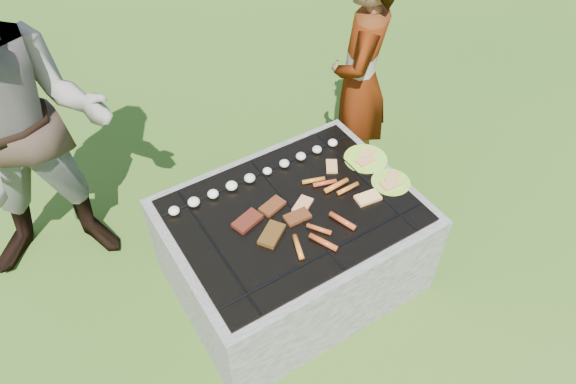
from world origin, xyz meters
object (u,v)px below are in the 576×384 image
at_px(bystander, 22,136).
at_px(plate_far, 366,159).
at_px(plate_near, 391,182).
at_px(cook, 360,82).
at_px(fire_pit, 293,249).

bearing_deg(bystander, plate_far, -7.27).
height_order(plate_near, cook, cook).
xyz_separation_m(plate_far, bystander, (-1.60, 0.77, 0.34)).
height_order(fire_pit, bystander, bystander).
distance_m(fire_pit, cook, 1.13).
bearing_deg(bystander, plate_near, -13.35).
bearing_deg(plate_far, fire_pit, -169.21).
bearing_deg(plate_near, bystander, 148.10).
distance_m(plate_far, cook, 0.56).
distance_m(fire_pit, bystander, 1.52).
xyz_separation_m(plate_far, plate_near, (0.00, -0.22, -0.00)).
height_order(cook, bystander, bystander).
bearing_deg(fire_pit, plate_far, 10.79).
relative_size(fire_pit, plate_near, 4.62).
bearing_deg(bystander, cook, 9.00).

